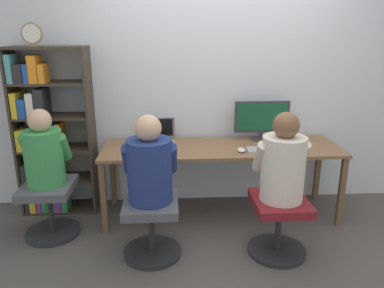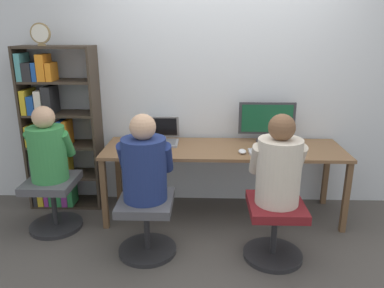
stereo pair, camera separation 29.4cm
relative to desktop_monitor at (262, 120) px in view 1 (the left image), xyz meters
The scene contains 15 objects.
ground_plane 1.16m from the desktop_monitor, 128.53° to the right, with size 14.00×14.00×0.00m, color #4C4742.
wall_back 0.61m from the desktop_monitor, 156.82° to the left, with size 10.00×0.05×2.60m.
desk 0.55m from the desktop_monitor, 153.95° to the right, with size 2.28×0.67×0.71m.
desktop_monitor is the anchor object (origin of this frame).
laptop 1.07m from the desktop_monitor, behind, with size 0.37×0.34×0.25m.
keyboard 0.41m from the desktop_monitor, 87.86° to the right, with size 0.45×0.16×0.03m.
computer_mouse_by_keyboard 0.50m from the desktop_monitor, 126.04° to the right, with size 0.07×0.11×0.03m.
office_chair_left 1.12m from the desktop_monitor, 92.87° to the right, with size 0.48×0.48×0.49m.
office_chair_right 1.54m from the desktop_monitor, 140.66° to the right, with size 0.48×0.48×0.49m.
person_at_monitor 0.93m from the desktop_monitor, 92.88° to the right, with size 0.42×0.36×0.71m.
person_at_laptop 1.41m from the desktop_monitor, 140.82° to the right, with size 0.43×0.36×0.70m.
bookshelf 2.14m from the desktop_monitor, behind, with size 0.73×0.32×1.64m.
desk_clock 2.29m from the desktop_monitor, behind, with size 0.19×0.03×0.21m.
office_chair_side 2.17m from the desktop_monitor, 165.57° to the right, with size 0.48×0.48×0.49m.
person_near_shelf 2.08m from the desktop_monitor, 165.70° to the right, with size 0.40×0.34×0.67m.
Camera 1 is at (-0.48, -3.07, 1.81)m, focal length 35.00 mm.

